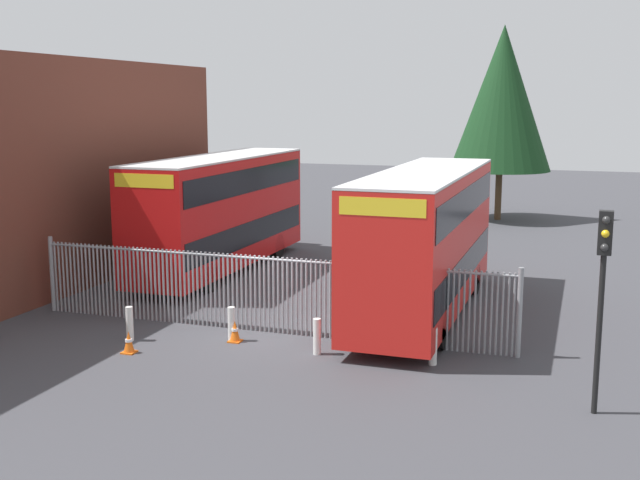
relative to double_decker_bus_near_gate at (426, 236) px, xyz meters
The scene contains 12 objects.
ground_plane 6.30m from the double_decker_bus_near_gate, 128.11° to the left, with size 100.00×100.00×0.00m, color #3D3D42.
palisade_fence 5.38m from the double_decker_bus_near_gate, 139.16° to the right, with size 14.30×0.14×2.35m.
double_decker_bus_near_gate is the anchor object (origin of this frame).
double_decker_bus_behind_fence_left 9.36m from the double_decker_bus_near_gate, 157.40° to the left, with size 2.54×10.81×4.42m.
bollard_near_left 9.09m from the double_decker_bus_near_gate, 142.70° to the right, with size 0.20×0.20×0.95m, color silver.
bollard_center_front 6.60m from the double_decker_bus_near_gate, 134.42° to the right, with size 0.20×0.20×0.95m, color silver.
bollard_near_right 5.53m from the double_decker_bus_near_gate, 110.65° to the right, with size 0.20×0.20×0.95m, color silver.
bollard_far_right 5.21m from the double_decker_bus_near_gate, 75.92° to the right, with size 0.20×0.20×0.95m, color silver.
traffic_cone_by_gate 6.61m from the double_decker_bus_near_gate, 133.25° to the right, with size 0.34×0.34×0.59m.
traffic_cone_mid_forecourt 9.31m from the double_decker_bus_near_gate, 135.70° to the right, with size 0.34×0.34×0.59m.
traffic_light_kerbside 8.33m from the double_decker_bus_near_gate, 53.26° to the right, with size 0.28×0.33×4.30m.
tree_tall_back 21.07m from the double_decker_bus_near_gate, 90.12° to the left, with size 5.44×5.44×10.50m.
Camera 1 is at (8.16, -19.90, 6.47)m, focal length 44.15 mm.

